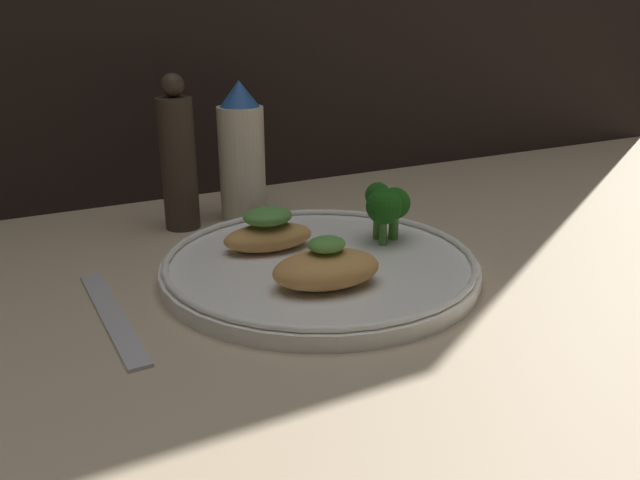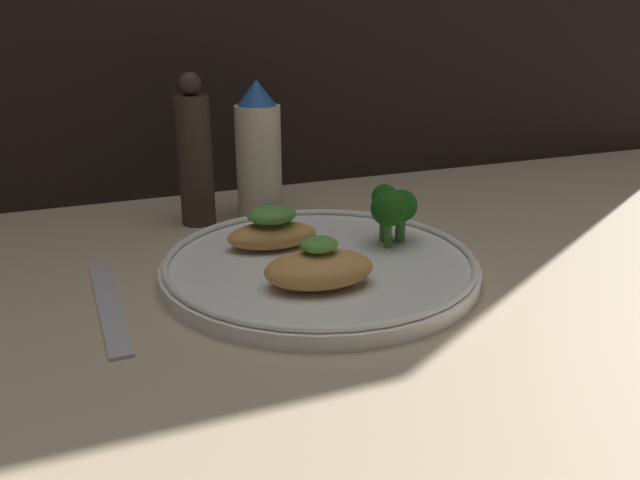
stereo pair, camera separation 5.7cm
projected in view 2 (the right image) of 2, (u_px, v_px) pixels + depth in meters
The scene contains 8 objects.
ground_plane at pixel (320, 279), 58.89cm from camera, with size 180.00×180.00×1.00cm, color tan.
plate at pixel (320, 264), 58.38cm from camera, with size 29.55×29.55×2.00cm.
grilled_meat_front at pixel (319, 268), 52.09cm from camera, with size 10.00×6.91×4.43cm.
grilled_meat_middle at pixel (272, 231), 60.76cm from camera, with size 9.22×5.52×4.24cm.
broccoli_bunch at pixel (392, 207), 61.04cm from camera, with size 5.35×4.86×5.92cm.
sauce_bottle at pixel (260, 153), 73.09cm from camera, with size 5.34×5.34×16.12cm.
pepper_grinder at pixel (195, 156), 70.37cm from camera, with size 3.91×3.91×17.21cm.
fork at pixel (108, 301), 52.41cm from camera, with size 2.31×18.51×0.60cm.
Camera 2 is at (-20.06, -50.24, 23.06)cm, focal length 35.00 mm.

